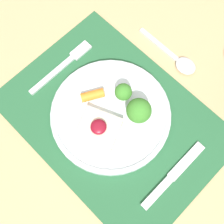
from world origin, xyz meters
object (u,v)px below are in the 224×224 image
at_px(knife, 169,179).
at_px(spoon, 179,61).
at_px(fork, 65,64).
at_px(dinner_plate, 113,113).

bearing_deg(knife, spoon, 125.75).
relative_size(fork, spoon, 1.08).
distance_m(fork, knife, 0.35).
distance_m(fork, spoon, 0.27).
height_order(knife, spoon, spoon).
bearing_deg(dinner_plate, spoon, 85.73).
relative_size(dinner_plate, knife, 1.45).
relative_size(knife, spoon, 1.08).
height_order(fork, knife, knife).
xyz_separation_m(fork, knife, (0.35, -0.03, -0.00)).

